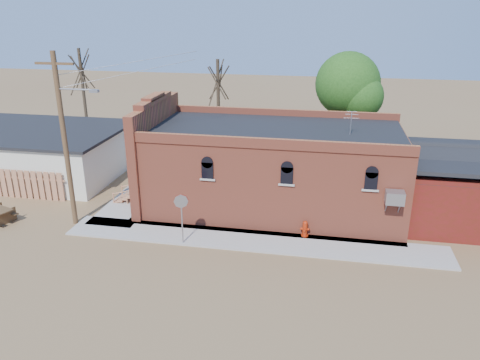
% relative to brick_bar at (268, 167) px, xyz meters
% --- Properties ---
extents(ground, '(120.00, 120.00, 0.00)m').
position_rel_brick_bar_xyz_m(ground, '(-1.64, -5.49, -2.34)').
color(ground, brown).
rests_on(ground, ground).
extents(sidewalk_south, '(19.00, 2.20, 0.08)m').
position_rel_brick_bar_xyz_m(sidewalk_south, '(-0.14, -4.59, -2.30)').
color(sidewalk_south, '#9E9991').
rests_on(sidewalk_south, ground).
extents(sidewalk_west, '(2.60, 10.00, 0.08)m').
position_rel_brick_bar_xyz_m(sidewalk_west, '(-7.94, 0.51, -2.30)').
color(sidewalk_west, '#9E9991').
rests_on(sidewalk_west, ground).
extents(brick_bar, '(16.40, 7.97, 6.30)m').
position_rel_brick_bar_xyz_m(brick_bar, '(0.00, 0.00, 0.00)').
color(brick_bar, '#C0553A').
rests_on(brick_bar, ground).
extents(red_shed, '(5.40, 6.40, 4.30)m').
position_rel_brick_bar_xyz_m(red_shed, '(9.86, 0.01, -0.07)').
color(red_shed, '#521C0E').
rests_on(red_shed, ground).
extents(wood_fence, '(5.20, 0.10, 1.80)m').
position_rel_brick_bar_xyz_m(wood_fence, '(-14.44, -1.69, -1.44)').
color(wood_fence, '#B0714F').
rests_on(wood_fence, ground).
extents(utility_pole, '(3.12, 0.26, 9.00)m').
position_rel_brick_bar_xyz_m(utility_pole, '(-9.79, -4.29, 2.43)').
color(utility_pole, '#4B3A1E').
rests_on(utility_pole, ground).
extents(tree_bare_near, '(2.80, 2.80, 7.65)m').
position_rel_brick_bar_xyz_m(tree_bare_near, '(-4.64, 7.51, 3.62)').
color(tree_bare_near, '#413325').
rests_on(tree_bare_near, ground).
extents(tree_bare_far, '(2.80, 2.80, 8.16)m').
position_rel_brick_bar_xyz_m(tree_bare_far, '(-15.64, 8.51, 4.02)').
color(tree_bare_far, '#413325').
rests_on(tree_bare_far, ground).
extents(tree_leafy, '(4.40, 4.40, 8.15)m').
position_rel_brick_bar_xyz_m(tree_leafy, '(4.36, 8.01, 3.59)').
color(tree_leafy, '#413325').
rests_on(tree_leafy, ground).
extents(fire_hydrant, '(0.49, 0.48, 0.83)m').
position_rel_brick_bar_xyz_m(fire_hydrant, '(2.38, -3.70, -1.85)').
color(fire_hydrant, '#9F2209').
rests_on(fire_hydrant, sidewalk_south).
extents(stop_sign, '(0.67, 0.29, 2.54)m').
position_rel_brick_bar_xyz_m(stop_sign, '(-3.45, -5.49, -0.30)').
color(stop_sign, '#929297').
rests_on(stop_sign, sidewalk_south).
extents(trash_barrel, '(0.68, 0.68, 0.86)m').
position_rel_brick_bar_xyz_m(trash_barrel, '(-6.94, -0.95, -1.83)').
color(trash_barrel, navy).
rests_on(trash_barrel, sidewalk_west).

